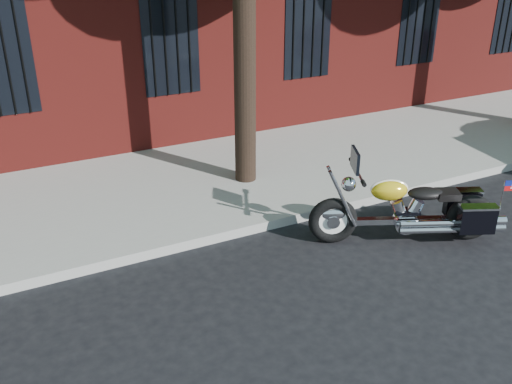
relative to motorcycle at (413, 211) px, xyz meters
name	(u,v)px	position (x,y,z in m)	size (l,w,h in m)	color
ground	(307,275)	(-1.79, -0.10, -0.48)	(120.00, 120.00, 0.00)	black
curb	(260,225)	(-1.79, 1.28, -0.41)	(40.00, 0.16, 0.15)	gray
sidewalk	(212,180)	(-1.79, 3.16, -0.41)	(40.00, 3.60, 0.15)	gray
motorcycle	(413,211)	(0.00, 0.00, 0.00)	(2.53, 1.56, 1.42)	black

